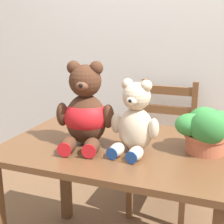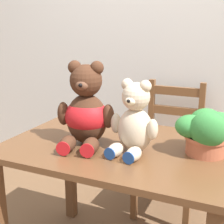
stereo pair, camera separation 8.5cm
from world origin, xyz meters
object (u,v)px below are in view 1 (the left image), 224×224
Objects in this scene: potted_plant at (206,129)px; teddy_bear_right at (135,121)px; wooden_chair_behind at (164,149)px; teddy_bear_left at (85,112)px.

teddy_bear_right is at bearing -161.22° from potted_plant.
wooden_chair_behind is 0.88m from teddy_bear_right.
teddy_bear_right reaches higher than wooden_chair_behind.
teddy_bear_left is 1.21× the size of teddy_bear_right.
wooden_chair_behind is at bearing 115.21° from potted_plant.
potted_plant is (0.31, 0.10, -0.03)m from teddy_bear_right.
teddy_bear_right reaches higher than potted_plant.
teddy_bear_right is 1.30× the size of potted_plant.
wooden_chair_behind is at bearing -119.55° from teddy_bear_left.
teddy_bear_left is 0.57m from potted_plant.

